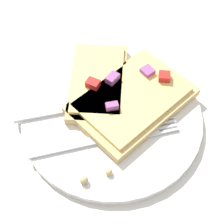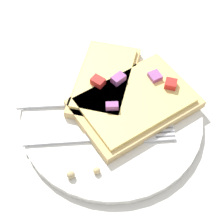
{
  "view_description": "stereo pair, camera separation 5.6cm",
  "coord_description": "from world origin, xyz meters",
  "px_view_note": "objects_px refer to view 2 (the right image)",
  "views": [
    {
      "loc": [
        -0.04,
        -0.32,
        0.48
      ],
      "look_at": [
        0.0,
        0.0,
        0.02
      ],
      "focal_mm": 60.0,
      "sensor_mm": 36.0,
      "label": 1
    },
    {
      "loc": [
        0.01,
        -0.32,
        0.48
      ],
      "look_at": [
        0.0,
        0.0,
        0.02
      ],
      "focal_mm": 60.0,
      "sensor_mm": 36.0,
      "label": 2
    }
  ],
  "objects_px": {
    "pizza_slice_main": "(135,103)",
    "pizza_slice_corner": "(105,80)",
    "fork": "(108,137)",
    "knife": "(72,102)",
    "plate": "(112,118)"
  },
  "relations": [
    {
      "from": "plate",
      "to": "pizza_slice_corner",
      "type": "xyz_separation_m",
      "value": [
        -0.01,
        0.06,
        0.02
      ]
    },
    {
      "from": "plate",
      "to": "fork",
      "type": "xyz_separation_m",
      "value": [
        -0.0,
        -0.04,
        0.01
      ]
    },
    {
      "from": "fork",
      "to": "pizza_slice_corner",
      "type": "relative_size",
      "value": 1.31
    },
    {
      "from": "plate",
      "to": "pizza_slice_main",
      "type": "distance_m",
      "value": 0.04
    },
    {
      "from": "pizza_slice_main",
      "to": "pizza_slice_corner",
      "type": "relative_size",
      "value": 1.28
    },
    {
      "from": "plate",
      "to": "pizza_slice_corner",
      "type": "bearing_deg",
      "value": 103.26
    },
    {
      "from": "knife",
      "to": "pizza_slice_corner",
      "type": "xyz_separation_m",
      "value": [
        0.05,
        0.04,
        0.01
      ]
    },
    {
      "from": "fork",
      "to": "knife",
      "type": "height_order",
      "value": "knife"
    },
    {
      "from": "knife",
      "to": "pizza_slice_corner",
      "type": "relative_size",
      "value": 1.2
    },
    {
      "from": "pizza_slice_main",
      "to": "pizza_slice_corner",
      "type": "distance_m",
      "value": 0.06
    },
    {
      "from": "pizza_slice_corner",
      "to": "plate",
      "type": "bearing_deg",
      "value": 24.08
    },
    {
      "from": "fork",
      "to": "pizza_slice_main",
      "type": "height_order",
      "value": "pizza_slice_main"
    },
    {
      "from": "fork",
      "to": "pizza_slice_main",
      "type": "bearing_deg",
      "value": 49.89
    },
    {
      "from": "plate",
      "to": "pizza_slice_corner",
      "type": "height_order",
      "value": "pizza_slice_corner"
    },
    {
      "from": "fork",
      "to": "knife",
      "type": "bearing_deg",
      "value": 127.73
    }
  ]
}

